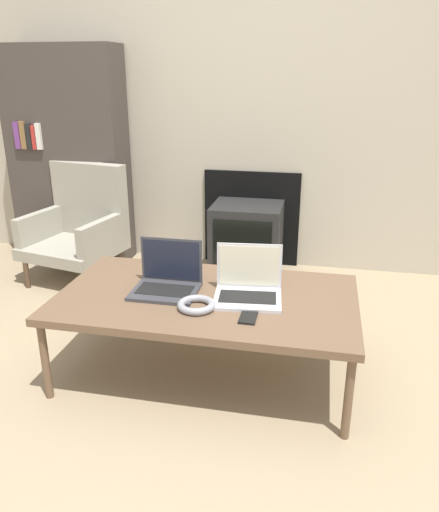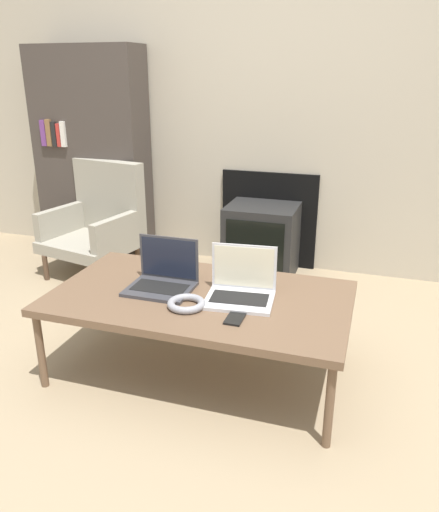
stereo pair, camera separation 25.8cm
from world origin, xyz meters
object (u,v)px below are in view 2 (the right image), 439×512
object	(u,v)px
headphones	(186,304)
armchair	(99,219)
tv	(261,241)
laptop_left	(163,278)
laptop_right	(241,288)
phone	(236,317)

from	to	relation	value
headphones	armchair	size ratio (longest dim) A/B	0.22
tv	headphones	bearing A→B (deg)	-89.96
tv	armchair	distance (m)	1.19
armchair	tv	bearing A→B (deg)	24.04
laptop_left	armchair	world-z (taller)	armchair
laptop_right	phone	bearing A→B (deg)	-86.33
armchair	headphones	bearing A→B (deg)	-34.30
laptop_left	armchair	size ratio (longest dim) A/B	0.39
phone	armchair	bearing A→B (deg)	138.40
headphones	armchair	distance (m)	1.68
laptop_left	phone	size ratio (longest dim) A/B	2.11
laptop_right	tv	bearing A→B (deg)	93.04
headphones	phone	xyz separation A→B (m)	(0.24, -0.03, -0.01)
phone	tv	size ratio (longest dim) A/B	0.28
headphones	tv	bearing A→B (deg)	90.04
laptop_left	headphones	size ratio (longest dim) A/B	1.79
laptop_left	phone	world-z (taller)	laptop_left
tv	armchair	bearing A→B (deg)	-167.83
tv	armchair	xyz separation A→B (m)	(-1.16, -0.25, 0.12)
phone	laptop_right	bearing A→B (deg)	99.66
laptop_left	laptop_right	xyz separation A→B (m)	(0.39, -0.00, 0.00)
laptop_right	headphones	size ratio (longest dim) A/B	1.93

